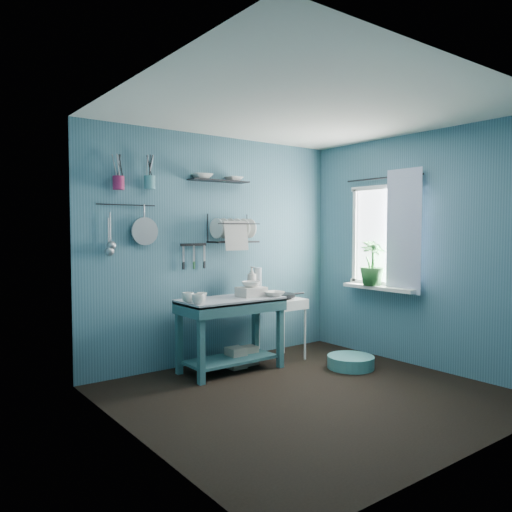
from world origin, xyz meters
TOP-DOWN VIEW (x-y plane):
  - floor at (0.00, 0.00)m, footprint 3.20×3.20m
  - ceiling at (0.00, 0.00)m, footprint 3.20×3.20m
  - wall_back at (0.00, 1.50)m, footprint 3.20×0.00m
  - wall_front at (0.00, -1.50)m, footprint 3.20×0.00m
  - wall_left at (-1.60, 0.00)m, footprint 0.00×3.00m
  - wall_right at (1.60, 0.00)m, footprint 0.00×3.00m
  - work_counter at (-0.12, 1.06)m, footprint 1.14×0.69m
  - mug_left at (-0.60, 0.90)m, footprint 0.12×0.12m
  - mug_mid at (-0.50, 1.00)m, footprint 0.14×0.14m
  - mug_right at (-0.62, 1.06)m, footprint 0.17×0.17m
  - wash_tub at (0.13, 1.04)m, footprint 0.28×0.22m
  - tub_bowl at (0.13, 1.04)m, footprint 0.20×0.19m
  - soap_bottle at (0.30, 1.26)m, footprint 0.11×0.12m
  - water_bottle at (0.40, 1.28)m, footprint 0.09×0.09m
  - counter_bowl at (0.33, 0.91)m, footprint 0.22×0.22m
  - hotplate_stand at (0.61, 1.10)m, footprint 0.50×0.50m
  - frying_pan at (0.61, 1.10)m, footprint 0.30×0.30m
  - knife_strip at (-0.32, 1.47)m, footprint 0.32×0.05m
  - dish_rack at (0.13, 1.37)m, footprint 0.57×0.28m
  - upper_shelf at (-0.04, 1.40)m, footprint 0.70×0.20m
  - shelf_bowl_left at (-0.25, 1.40)m, footprint 0.25×0.25m
  - shelf_bowl_right at (0.15, 1.40)m, footprint 0.20×0.20m
  - utensil_cup_magenta at (-1.17, 1.42)m, footprint 0.11×0.11m
  - utensil_cup_teal at (-0.85, 1.42)m, footprint 0.11×0.11m
  - colander at (-0.89, 1.45)m, footprint 0.28×0.03m
  - ladle_outer at (-1.24, 1.46)m, footprint 0.01×0.01m
  - ladle_inner at (-1.26, 1.46)m, footprint 0.01×0.01m
  - hook_rail at (-1.07, 1.47)m, footprint 0.60×0.01m
  - window_glass at (1.59, 0.45)m, footprint 0.00×1.10m
  - windowsill at (1.50, 0.45)m, footprint 0.16×0.95m
  - curtain at (1.52, 0.15)m, footprint 0.00×1.35m
  - curtain_rod at (1.54, 0.45)m, footprint 0.02×1.05m
  - potted_plant at (1.48, 0.54)m, footprint 0.38×0.38m
  - storage_tin_large at (-0.02, 1.11)m, footprint 0.18×0.18m
  - storage_tin_small at (0.18, 1.14)m, footprint 0.15×0.15m
  - floor_basin at (0.95, 0.37)m, footprint 0.49×0.49m

SIDE VIEW (x-z plane):
  - floor at x=0.00m, z-range 0.00..0.00m
  - floor_basin at x=0.95m, z-range 0.00..0.13m
  - storage_tin_small at x=0.18m, z-range 0.00..0.20m
  - storage_tin_large at x=-0.02m, z-range 0.00..0.22m
  - hotplate_stand at x=0.61m, z-range 0.00..0.69m
  - work_counter at x=-0.12m, z-range 0.00..0.76m
  - frying_pan at x=0.61m, z-range 0.71..0.75m
  - counter_bowl at x=0.33m, z-range 0.76..0.81m
  - mug_mid at x=-0.50m, z-range 0.76..0.85m
  - mug_left at x=-0.60m, z-range 0.76..0.86m
  - mug_right at x=-0.62m, z-range 0.76..0.86m
  - wash_tub at x=0.13m, z-range 0.76..0.86m
  - windowsill at x=1.50m, z-range 0.79..0.83m
  - tub_bowl at x=0.13m, z-range 0.86..0.92m
  - water_bottle at x=0.40m, z-range 0.76..1.04m
  - soap_bottle at x=0.30m, z-range 0.76..1.06m
  - potted_plant at x=1.48m, z-range 0.83..1.34m
  - wall_back at x=0.00m, z-range -0.35..2.85m
  - wall_front at x=0.00m, z-range -0.35..2.85m
  - wall_left at x=-1.60m, z-range -0.25..2.75m
  - wall_right at x=1.60m, z-range -0.25..2.75m
  - knife_strip at x=-0.32m, z-range 1.29..1.32m
  - window_glass at x=1.59m, z-range 0.85..1.95m
  - ladle_inner at x=-1.26m, z-range 1.28..1.58m
  - curtain at x=1.52m, z-range 0.77..2.12m
  - colander at x=-0.89m, z-range 1.31..1.59m
  - dish_rack at x=0.13m, z-range 1.32..1.64m
  - ladle_outer at x=-1.24m, z-range 1.34..1.64m
  - hook_rail at x=-1.07m, z-range 1.70..1.72m
  - utensil_cup_magenta at x=-1.17m, z-range 1.85..1.98m
  - utensil_cup_teal at x=-0.85m, z-range 1.87..2.00m
  - upper_shelf at x=-0.04m, z-range 1.99..2.01m
  - shelf_bowl_left at x=-0.25m, z-range 1.99..2.04m
  - curtain_rod at x=1.54m, z-range 2.04..2.06m
  - shelf_bowl_right at x=0.15m, z-range 2.06..2.11m
  - ceiling at x=0.00m, z-range 2.50..2.50m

